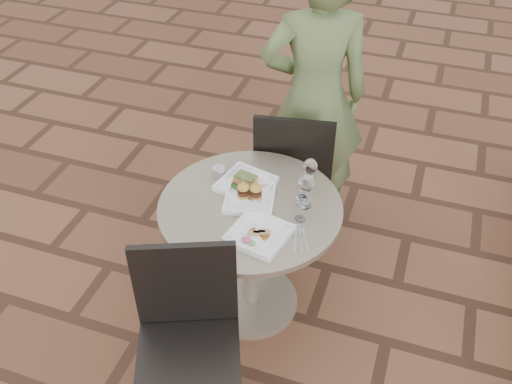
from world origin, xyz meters
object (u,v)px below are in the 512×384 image
(cafe_table, at_px, (250,241))
(plate_sliders, at_px, (250,196))
(plate_tuna, at_px, (259,234))
(diner, at_px, (314,99))
(chair_near, at_px, (187,326))
(chair_far, at_px, (294,166))
(plate_salmon, at_px, (246,183))

(cafe_table, xyz_separation_m, plate_sliders, (-0.01, 0.03, 0.28))
(plate_sliders, height_order, plate_tuna, plate_sliders)
(diner, height_order, plate_tuna, diner)
(chair_near, distance_m, plate_sliders, 0.70)
(chair_far, xyz_separation_m, plate_tuna, (0.06, -0.80, 0.20))
(diner, bearing_deg, plate_sliders, 60.74)
(diner, xyz_separation_m, plate_tuna, (0.02, -1.04, -0.12))
(plate_salmon, bearing_deg, diner, 77.51)
(plate_tuna, bearing_deg, plate_salmon, 119.27)
(chair_near, distance_m, diner, 1.53)
(diner, relative_size, plate_sliders, 6.15)
(cafe_table, distance_m, chair_far, 0.61)
(cafe_table, xyz_separation_m, plate_tuna, (0.11, -0.19, 0.26))
(cafe_table, distance_m, plate_sliders, 0.28)
(plate_sliders, bearing_deg, chair_near, -94.11)
(chair_near, bearing_deg, plate_sliders, 63.18)
(chair_near, bearing_deg, plate_salmon, 67.92)
(chair_near, height_order, diner, diner)
(cafe_table, bearing_deg, plate_sliders, 113.25)
(chair_far, distance_m, plate_salmon, 0.53)
(diner, bearing_deg, chair_near, 62.12)
(chair_far, height_order, plate_salmon, chair_far)
(plate_salmon, relative_size, plate_tuna, 1.01)
(plate_salmon, distance_m, plate_sliders, 0.11)
(cafe_table, xyz_separation_m, chair_far, (0.05, 0.61, 0.07))
(cafe_table, bearing_deg, plate_tuna, -60.04)
(diner, distance_m, plate_salmon, 0.75)
(plate_sliders, bearing_deg, plate_tuna, -60.90)
(chair_far, xyz_separation_m, chair_near, (-0.11, -1.24, 0.00))
(chair_far, bearing_deg, plate_tuna, 84.61)
(plate_tuna, bearing_deg, diner, 91.08)
(plate_salmon, distance_m, plate_tuna, 0.37)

